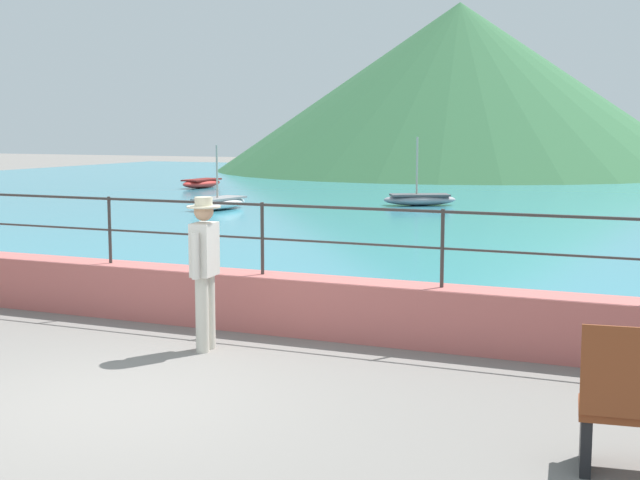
% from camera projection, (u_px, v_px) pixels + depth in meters
% --- Properties ---
extents(ground_plane, '(120.00, 120.00, 0.00)m').
position_uv_depth(ground_plane, '(106.00, 401.00, 8.20)').
color(ground_plane, slate).
extents(promenade_wall, '(20.00, 0.56, 0.70)m').
position_uv_depth(promenade_wall, '(263.00, 302.00, 11.07)').
color(promenade_wall, '#BC605B').
rests_on(promenade_wall, ground).
extents(railing, '(18.44, 0.04, 0.90)m').
position_uv_depth(railing, '(262.00, 224.00, 10.95)').
color(railing, '#383330').
rests_on(railing, promenade_wall).
extents(lake_water, '(64.00, 44.32, 0.06)m').
position_uv_depth(lake_water, '(550.00, 197.00, 31.73)').
color(lake_water, teal).
rests_on(lake_water, ground).
extents(hill_main, '(28.10, 28.10, 9.59)m').
position_uv_depth(hill_main, '(459.00, 87.00, 50.91)').
color(hill_main, '#33663D').
rests_on(hill_main, ground).
extents(person_walking, '(0.38, 0.57, 1.75)m').
position_uv_depth(person_walking, '(205.00, 265.00, 9.94)').
color(person_walking, beige).
rests_on(person_walking, ground).
extents(bollard, '(0.24, 0.24, 0.63)m').
position_uv_depth(bollard, '(638.00, 365.00, 8.25)').
color(bollard, gray).
rests_on(bollard, ground).
extents(boat_1, '(1.06, 2.36, 0.36)m').
position_uv_depth(boat_1, '(202.00, 183.00, 36.14)').
color(boat_1, red).
rests_on(boat_1, lake_water).
extents(boat_2, '(1.15, 2.39, 1.93)m').
position_uv_depth(boat_2, '(219.00, 203.00, 26.63)').
color(boat_2, white).
rests_on(boat_2, lake_water).
extents(boat_4, '(2.45, 1.88, 2.16)m').
position_uv_depth(boat_4, '(420.00, 199.00, 27.99)').
color(boat_4, gray).
rests_on(boat_4, lake_water).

